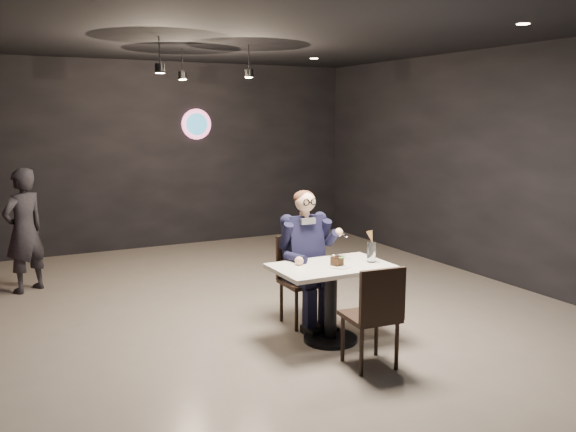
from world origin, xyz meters
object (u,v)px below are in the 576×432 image
main_table (331,303)px  chair_near (370,314)px  seated_man (304,256)px  chair_far (303,281)px  sundae_glass (371,252)px  passerby (24,230)px

main_table → chair_near: chair_near is taller
main_table → seated_man: (0.00, 0.55, 0.34)m
chair_far → seated_man: (0.00, -0.00, 0.26)m
sundae_glass → passerby: passerby is taller
main_table → seated_man: 0.65m
passerby → chair_far: bearing=98.8°
main_table → seated_man: size_ratio=0.76×
main_table → sundae_glass: size_ratio=5.78×
main_table → passerby: bearing=128.1°
seated_man → passerby: passerby is taller
chair_far → passerby: (-2.47, 2.59, 0.30)m
chair_far → chair_near: (0.00, -1.20, 0.00)m
sundae_glass → chair_far: bearing=123.3°
sundae_glass → passerby: (-2.87, 3.21, -0.08)m
chair_near → passerby: 4.53m
seated_man → passerby: (-2.47, 2.59, 0.04)m
chair_far → main_table: bearing=-90.0°
main_table → sundae_glass: 0.63m
chair_near → sundae_glass: (0.41, 0.58, 0.39)m
chair_far → chair_near: 1.20m
main_table → chair_near: bearing=-90.0°
chair_near → chair_far: bearing=94.9°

